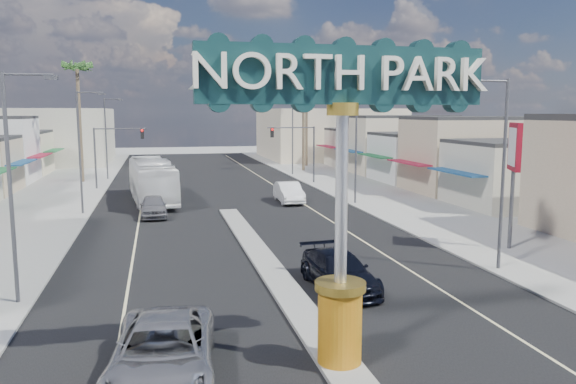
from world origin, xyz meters
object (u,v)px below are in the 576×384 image
palm_right_far (307,76)px  car_parked_left (153,206)px  traffic_signal_right (297,143)px  streetlight_l_near (14,177)px  streetlight_l_mid (82,146)px  suv_right (339,271)px  city_bus (152,180)px  gateway_sign (342,168)px  streetlight_l_far (107,134)px  traffic_signal_left (114,146)px  streetlight_r_mid (354,142)px  car_parked_right (289,192)px  streetlight_r_far (291,133)px  palm_right_mid (304,87)px  suv_left (163,353)px  bank_pylon_sign (514,154)px  streetlight_r_near (500,165)px  palm_left_far (77,73)px

palm_right_far → car_parked_left: 41.38m
traffic_signal_right → streetlight_l_near: streetlight_l_near is taller
streetlight_l_mid → suv_right: 24.88m
suv_right → city_bus: bearing=103.0°
gateway_sign → car_parked_left: bearing=101.9°
streetlight_l_near → streetlight_l_far: (0.00, 42.00, 0.00)m
traffic_signal_left → streetlight_r_mid: streetlight_r_mid is taller
streetlight_l_near → streetlight_r_mid: size_ratio=1.00×
car_parked_left → palm_right_far: bearing=57.5°
gateway_sign → car_parked_right: 31.07m
streetlight_r_far → suv_right: bearing=-100.7°
streetlight_r_mid → palm_right_mid: bearing=84.4°
streetlight_l_far → suv_right: bearing=-73.5°
streetlight_l_mid → car_parked_left: bearing=-22.3°
suv_right → streetlight_r_mid: bearing=64.9°
palm_right_mid → suv_left: bearing=-108.6°
city_bus → bank_pylon_sign: bank_pylon_sign is taller
traffic_signal_right → streetlight_r_mid: streetlight_r_mid is taller
gateway_sign → streetlight_l_far: gateway_sign is taller
suv_left → traffic_signal_right: bearing=76.6°
suv_right → car_parked_right: (3.19, 23.06, 0.06)m
traffic_signal_left → streetlight_l_near: streetlight_l_near is taller
streetlight_r_far → car_parked_right: size_ratio=1.76×
streetlight_r_near → gateway_sign: bearing=-142.4°
city_bus → palm_left_far: bearing=111.1°
traffic_signal_left → car_parked_left: size_ratio=1.30×
suv_right → car_parked_left: car_parked_left is taller
traffic_signal_left → bank_pylon_sign: bearing=-53.4°
streetlight_l_mid → streetlight_r_far: bearing=46.5°
traffic_signal_left → palm_right_mid: bearing=28.4°
car_parked_right → streetlight_r_far: bearing=77.3°
traffic_signal_right → city_bus: (-14.82, -8.69, -2.48)m
streetlight_l_near → palm_right_far: palm_right_far is taller
gateway_sign → traffic_signal_left: 43.04m
gateway_sign → streetlight_r_far: 51.10m
streetlight_r_far → palm_right_mid: (2.57, 4.00, 5.54)m
streetlight_l_mid → city_bus: bearing=47.8°
palm_right_mid → suv_left: 57.61m
gateway_sign → suv_left: (-5.11, 0.21, -5.07)m
palm_left_far → suv_left: 49.62m
streetlight_l_mid → gateway_sign: bearing=-69.6°
streetlight_l_far → gateway_sign: bearing=-78.2°
streetlight_r_mid → suv_left: 32.14m
gateway_sign → streetlight_r_near: size_ratio=1.02×
palm_left_far → streetlight_l_far: bearing=37.9°
suv_right → streetlight_l_mid: bearing=117.5°
palm_left_far → car_parked_right: 27.84m
streetlight_l_mid → streetlight_l_near: bearing=-90.0°
city_bus → car_parked_right: bearing=-21.5°
streetlight_r_near → suv_right: (-8.12, -0.93, -4.29)m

